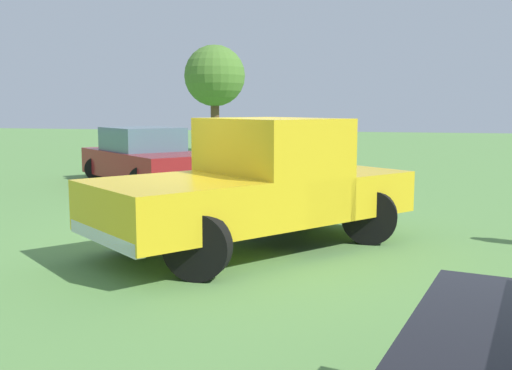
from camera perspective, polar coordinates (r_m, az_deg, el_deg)
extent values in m
plane|color=#5B8C47|center=(8.66, -2.57, -5.57)|extent=(80.00, 80.00, 0.00)
cylinder|color=black|center=(6.74, -5.75, -5.95)|extent=(0.79, 0.22, 0.79)
cylinder|color=black|center=(8.08, -11.73, -3.81)|extent=(0.79, 0.22, 0.79)
cylinder|color=black|center=(8.63, 10.96, -3.06)|extent=(0.79, 0.22, 0.79)
cylinder|color=black|center=(9.71, 3.96, -1.76)|extent=(0.79, 0.22, 0.79)
cube|color=gold|center=(7.38, -8.45, -2.12)|extent=(2.60, 2.59, 0.64)
cube|color=gold|center=(8.26, 1.50, 1.65)|extent=(2.38, 2.30, 1.40)
cube|color=slate|center=(8.22, 1.51, 4.70)|extent=(2.12, 2.03, 0.48)
cube|color=gold|center=(8.91, 6.04, -0.54)|extent=(2.82, 2.88, 0.60)
cube|color=silver|center=(7.05, -14.49, -4.89)|extent=(1.50, 1.18, 0.16)
cylinder|color=black|center=(14.49, -5.26, 0.96)|extent=(0.62, 0.20, 0.62)
cylinder|color=black|center=(13.77, -10.98, 0.50)|extent=(0.62, 0.20, 0.62)
cylinder|color=black|center=(17.10, -10.26, 1.87)|extent=(0.62, 0.20, 0.62)
cylinder|color=black|center=(16.48, -15.27, 1.52)|extent=(0.62, 0.20, 0.62)
cube|color=maroon|center=(15.41, -10.60, 2.01)|extent=(4.62, 4.29, 0.68)
cube|color=slate|center=(15.57, -11.01, 4.42)|extent=(2.55, 2.51, 0.60)
cylinder|color=brown|center=(26.26, -4.00, 6.03)|extent=(0.38, 0.38, 2.55)
sphere|color=#4C7A2D|center=(26.29, -4.05, 10.56)|extent=(2.68, 2.68, 2.68)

